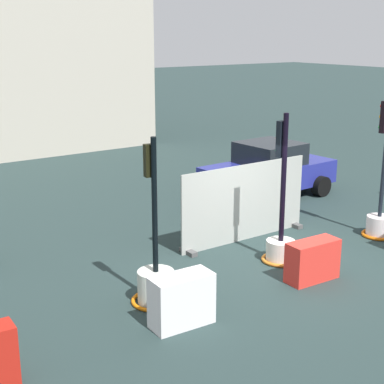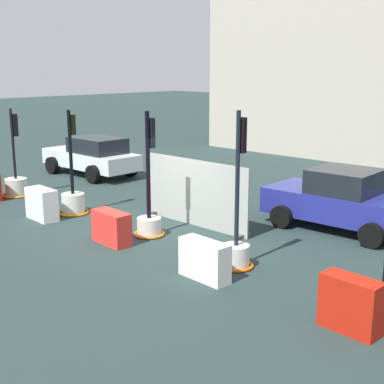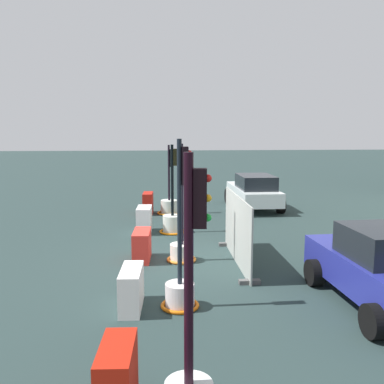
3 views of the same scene
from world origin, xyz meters
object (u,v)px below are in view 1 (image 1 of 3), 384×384
(traffic_light_3, at_px, (379,213))
(construction_barrier_1, at_px, (182,300))
(traffic_light_1, at_px, (156,278))
(traffic_light_2, at_px, (281,236))
(car_blue_estate, at_px, (269,171))
(construction_barrier_2, at_px, (312,261))

(traffic_light_3, distance_m, construction_barrier_1, 6.36)
(traffic_light_1, xyz_separation_m, construction_barrier_1, (-0.10, -0.98, -0.03))
(traffic_light_2, bearing_deg, car_blue_estate, 50.38)
(traffic_light_1, distance_m, traffic_light_2, 3.19)
(traffic_light_1, bearing_deg, traffic_light_3, -0.59)
(traffic_light_1, distance_m, traffic_light_3, 6.19)
(traffic_light_2, distance_m, construction_barrier_2, 1.10)
(construction_barrier_2, distance_m, car_blue_estate, 6.08)
(traffic_light_2, height_order, construction_barrier_1, traffic_light_2)
(traffic_light_2, xyz_separation_m, construction_barrier_1, (-3.29, -1.11, -0.12))
(traffic_light_1, bearing_deg, car_blue_estate, 32.27)
(traffic_light_1, xyz_separation_m, traffic_light_2, (3.18, 0.13, 0.09))
(traffic_light_2, bearing_deg, traffic_light_1, -177.58)
(traffic_light_1, distance_m, car_blue_estate, 7.62)
(traffic_light_3, xyz_separation_m, car_blue_estate, (0.24, 4.13, 0.20))
(traffic_light_1, height_order, construction_barrier_1, traffic_light_1)
(construction_barrier_1, relative_size, car_blue_estate, 0.26)
(construction_barrier_2, bearing_deg, car_blue_estate, 55.64)
(construction_barrier_2, height_order, car_blue_estate, car_blue_estate)
(construction_barrier_2, bearing_deg, traffic_light_2, 81.00)
(traffic_light_2, height_order, construction_barrier_2, traffic_light_2)
(traffic_light_1, xyz_separation_m, car_blue_estate, (6.44, 4.07, 0.30))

